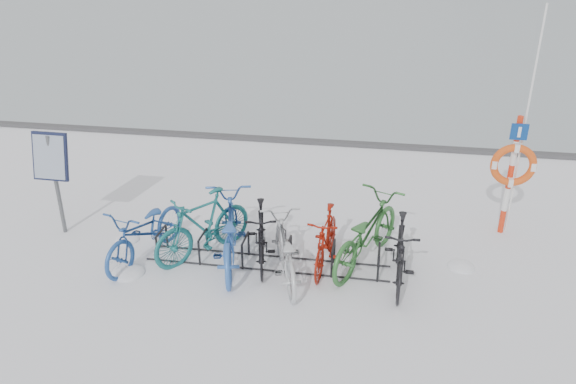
% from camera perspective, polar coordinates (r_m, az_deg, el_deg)
% --- Properties ---
extents(ground, '(900.00, 900.00, 0.00)m').
position_cam_1_polar(ground, '(9.31, -2.13, -7.28)').
color(ground, white).
rests_on(ground, ground).
extents(quay_edge, '(400.00, 0.25, 0.10)m').
position_cam_1_polar(quay_edge, '(14.56, 2.59, 5.12)').
color(quay_edge, '#3F3F42').
rests_on(quay_edge, ground).
extents(bike_rack, '(4.00, 0.48, 0.46)m').
position_cam_1_polar(bike_rack, '(9.21, -2.15, -6.33)').
color(bike_rack, black).
rests_on(bike_rack, ground).
extents(info_board, '(0.64, 0.25, 1.90)m').
position_cam_1_polar(info_board, '(10.46, -22.90, 2.78)').
color(info_board, '#595B5E').
rests_on(info_board, ground).
extents(lifebuoy_station, '(0.77, 0.22, 3.97)m').
position_cam_1_polar(lifebuoy_station, '(10.36, 21.92, 2.56)').
color(lifebuoy_station, red).
rests_on(lifebuoy_station, ground).
extents(bike_0, '(1.17, 2.09, 1.04)m').
position_cam_1_polar(bike_0, '(9.52, -14.27, -3.73)').
color(bike_0, '#234C94').
rests_on(bike_0, ground).
extents(bike_1, '(1.58, 1.87, 1.16)m').
position_cam_1_polar(bike_1, '(9.40, -8.62, -3.16)').
color(bike_1, '#196366').
rests_on(bike_1, ground).
extents(bike_2, '(1.24, 2.30, 1.15)m').
position_cam_1_polar(bike_2, '(9.14, -6.07, -3.89)').
color(bike_2, '#3061B6').
rests_on(bike_2, ground).
extents(bike_3, '(0.83, 1.75, 1.02)m').
position_cam_1_polar(bike_3, '(9.16, -2.74, -4.19)').
color(bike_3, black).
rests_on(bike_3, ground).
extents(bike_4, '(1.21, 1.99, 0.98)m').
position_cam_1_polar(bike_4, '(8.74, -0.35, -5.81)').
color(bike_4, '#B2B6BA').
rests_on(bike_4, ground).
extents(bike_5, '(0.61, 1.68, 0.99)m').
position_cam_1_polar(bike_5, '(9.07, 3.89, -4.61)').
color(bike_5, maroon).
rests_on(bike_5, ground).
extents(bike_6, '(1.57, 2.31, 1.15)m').
position_cam_1_polar(bike_6, '(9.17, 7.93, -3.91)').
color(bike_6, '#2C652C').
rests_on(bike_6, ground).
extents(bike_7, '(0.53, 1.79, 1.07)m').
position_cam_1_polar(bike_7, '(8.78, 11.34, -5.85)').
color(bike_7, black).
rests_on(bike_7, ground).
extents(snow_drifts, '(6.18, 1.94, 0.19)m').
position_cam_1_polar(snow_drifts, '(9.56, -4.28, -6.41)').
color(snow_drifts, white).
rests_on(snow_drifts, ground).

